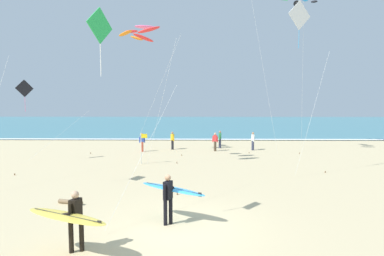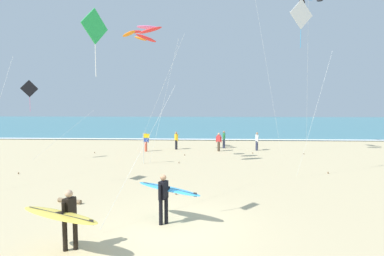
{
  "view_description": "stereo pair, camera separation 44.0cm",
  "coord_description": "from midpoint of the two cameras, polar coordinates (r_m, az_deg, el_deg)",
  "views": [
    {
      "loc": [
        0.6,
        -9.68,
        4.05
      ],
      "look_at": [
        0.33,
        5.67,
        2.84
      ],
      "focal_mm": 28.55,
      "sensor_mm": 36.0,
      "label": 1
    },
    {
      "loc": [
        1.04,
        -9.66,
        4.05
      ],
      "look_at": [
        0.33,
        5.67,
        2.84
      ],
      "focal_mm": 28.55,
      "sensor_mm": 36.0,
      "label": 2
    }
  ],
  "objects": [
    {
      "name": "ground_plane",
      "position": [
        10.52,
        -3.73,
        -18.14
      ],
      "size": [
        160.0,
        160.0,
        0.0
      ],
      "primitive_type": "plane",
      "color": "#CCB789"
    },
    {
      "name": "ocean_water",
      "position": [
        63.9,
        0.25,
        0.93
      ],
      "size": [
        160.0,
        60.0,
        0.08
      ],
      "primitive_type": "cube",
      "color": "teal",
      "rests_on": "ground"
    },
    {
      "name": "shoreline_foam",
      "position": [
        34.31,
        -0.39,
        -2.11
      ],
      "size": [
        160.0,
        0.99,
        0.01
      ],
      "primitive_type": "cube",
      "color": "white",
      "rests_on": "ocean_water"
    },
    {
      "name": "surfer_lead",
      "position": [
        9.13,
        -22.97,
        -15.03
      ],
      "size": [
        2.39,
        1.2,
        1.71
      ],
      "color": "black",
      "rests_on": "ground"
    },
    {
      "name": "surfer_trailing",
      "position": [
        10.62,
        -5.27,
        -11.93
      ],
      "size": [
        2.41,
        1.39,
        1.71
      ],
      "color": "black",
      "rests_on": "ground"
    },
    {
      "name": "kite_diamond_charcoal_near",
      "position": [
        23.97,
        -28.97,
        6.03
      ],
      "size": [
        3.5,
        4.26,
        5.7
      ],
      "color": "black",
      "rests_on": "ground"
    },
    {
      "name": "kite_arc_rose_mid",
      "position": [
        20.72,
        -9.23,
        17.3
      ],
      "size": [
        3.06,
        3.14,
        9.06
      ],
      "color": "red",
      "rests_on": "ground"
    },
    {
      "name": "kite_arc_scarlet_far",
      "position": [
        26.05,
        -11.77,
        16.71
      ],
      "size": [
        5.01,
        2.61,
        9.94
      ],
      "color": "orange",
      "rests_on": "ground"
    },
    {
      "name": "kite_diamond_emerald_distant",
      "position": [
        9.98,
        -17.35,
        15.95
      ],
      "size": [
        2.26,
        4.7,
        6.88
      ],
      "color": "green",
      "rests_on": "ground"
    },
    {
      "name": "kite_diamond_ivory_close",
      "position": [
        18.16,
        18.85,
        18.71
      ],
      "size": [
        2.83,
        1.45,
        9.55
      ],
      "color": "white",
      "rests_on": "ground"
    },
    {
      "name": "kite_arc_cobalt_outer",
      "position": [
        31.62,
        20.02,
        21.25
      ],
      "size": [
        2.67,
        4.86,
        13.62
      ],
      "color": "black",
      "rests_on": "ground"
    },
    {
      "name": "bystander_blue_top",
      "position": [
        26.28,
        -9.78,
        -2.62
      ],
      "size": [
        0.5,
        0.22,
        1.59
      ],
      "color": "#D8593F",
      "rests_on": "ground"
    },
    {
      "name": "bystander_red_top",
      "position": [
        26.26,
        3.86,
        -2.57
      ],
      "size": [
        0.47,
        0.28,
        1.59
      ],
      "color": "#4C3D2D",
      "rests_on": "ground"
    },
    {
      "name": "bystander_white_top",
      "position": [
        27.19,
        10.85,
        -2.4
      ],
      "size": [
        0.22,
        0.5,
        1.59
      ],
      "color": "#2D334C",
      "rests_on": "ground"
    },
    {
      "name": "bystander_green_top",
      "position": [
        28.09,
        4.8,
        -2.11
      ],
      "size": [
        0.27,
        0.48,
        1.59
      ],
      "color": "#2D334C",
      "rests_on": "ground"
    },
    {
      "name": "bystander_yellow_top",
      "position": [
        27.2,
        -4.13,
        -2.32
      ],
      "size": [
        0.34,
        0.41,
        1.59
      ],
      "color": "black",
      "rests_on": "ground"
    },
    {
      "name": "lifeguard_flag",
      "position": [
        20.86,
        -9.94,
        -3.21
      ],
      "size": [
        0.45,
        0.05,
        2.1
      ],
      "color": "silver",
      "rests_on": "ground"
    },
    {
      "name": "driftwood_log",
      "position": [
        13.71,
        -22.64,
        -12.64
      ],
      "size": [
        1.08,
        0.44,
        0.17
      ],
      "primitive_type": "cylinder",
      "rotation": [
        0.0,
        1.57,
        6.03
      ],
      "color": "#846B4C",
      "rests_on": "ground"
    }
  ]
}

